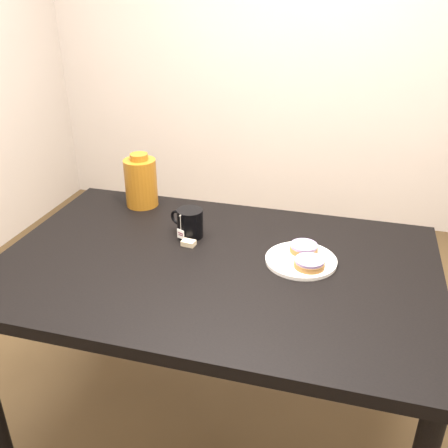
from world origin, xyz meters
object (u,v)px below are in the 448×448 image
(plate, at_px, (301,260))
(bagel_package, at_px, (141,182))
(teabag_pouch, at_px, (189,243))
(bagel_front, at_px, (309,263))
(mug, at_px, (190,223))
(table, at_px, (216,284))
(bagel_back, at_px, (304,248))

(plate, height_order, bagel_package, bagel_package)
(teabag_pouch, relative_size, bagel_package, 0.21)
(plate, relative_size, bagel_front, 1.74)
(plate, bearing_deg, mug, 169.41)
(mug, bearing_deg, bagel_front, 6.06)
(bagel_package, bearing_deg, plate, -22.31)
(table, distance_m, bagel_package, 0.57)
(plate, height_order, bagel_front, bagel_front)
(bagel_package, bearing_deg, table, -40.72)
(teabag_pouch, height_order, bagel_package, bagel_package)
(bagel_back, height_order, bagel_front, same)
(plate, height_order, mug, mug)
(bagel_front, bearing_deg, bagel_back, 107.64)
(plate, distance_m, bagel_front, 0.05)
(plate, height_order, bagel_back, bagel_back)
(table, height_order, plate, plate)
(bagel_back, xyz_separation_m, bagel_package, (-0.67, 0.23, 0.07))
(mug, bearing_deg, bagel_back, 17.51)
(plate, distance_m, bagel_back, 0.05)
(mug, xyz_separation_m, teabag_pouch, (0.02, -0.07, -0.04))
(bagel_back, distance_m, bagel_package, 0.71)
(mug, distance_m, teabag_pouch, 0.08)
(table, bearing_deg, teabag_pouch, 145.31)
(teabag_pouch, bearing_deg, bagel_package, 137.06)
(mug, relative_size, bagel_package, 0.68)
(bagel_front, bearing_deg, bagel_package, 155.63)
(bagel_front, xyz_separation_m, mug, (-0.43, 0.12, 0.03))
(bagel_package, bearing_deg, bagel_back, -18.64)
(bagel_front, bearing_deg, plate, 125.55)
(bagel_back, distance_m, mug, 0.40)
(table, xyz_separation_m, plate, (0.26, 0.07, 0.09))
(table, xyz_separation_m, bagel_back, (0.27, 0.12, 0.11))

